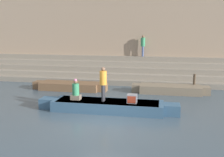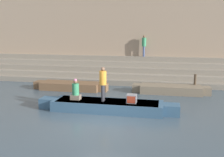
% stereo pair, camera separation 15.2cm
% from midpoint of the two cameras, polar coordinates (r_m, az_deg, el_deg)
% --- Properties ---
extents(ground_plane, '(120.00, 120.00, 0.00)m').
position_cam_midpoint_polar(ground_plane, '(11.49, -2.01, -9.51)').
color(ground_plane, '#3D4C56').
extents(ghat_steps, '(36.00, 2.89, 1.87)m').
position_cam_midpoint_polar(ghat_steps, '(20.25, 3.80, 1.29)').
color(ghat_steps, gray).
rests_on(ghat_steps, ground).
extents(back_wall, '(34.20, 1.28, 8.46)m').
position_cam_midpoint_polar(back_wall, '(21.63, 4.46, 11.22)').
color(back_wall, tan).
rests_on(back_wall, ground).
extents(rowboat_main, '(6.93, 1.50, 0.51)m').
position_cam_midpoint_polar(rowboat_main, '(12.94, -1.34, -5.93)').
color(rowboat_main, '#33516B').
rests_on(rowboat_main, ground).
extents(person_standing, '(0.34, 0.34, 1.68)m').
position_cam_midpoint_polar(person_standing, '(12.67, -2.27, -0.67)').
color(person_standing, '#28282D').
rests_on(person_standing, rowboat_main).
extents(person_rowing, '(0.47, 0.37, 1.05)m').
position_cam_midpoint_polar(person_rowing, '(13.16, -8.23, -2.78)').
color(person_rowing, '#756656').
rests_on(person_rowing, rowboat_main).
extents(tv_set, '(0.47, 0.45, 0.41)m').
position_cam_midpoint_polar(tv_set, '(12.54, 4.03, -4.38)').
color(tv_set, slate).
rests_on(tv_set, rowboat_main).
extents(moored_boat_shore, '(5.02, 1.34, 0.50)m').
position_cam_midpoint_polar(moored_boat_shore, '(17.69, -9.39, -1.58)').
color(moored_boat_shore, brown).
rests_on(moored_boat_shore, ground).
extents(moored_boat_distant, '(4.80, 1.34, 0.50)m').
position_cam_midpoint_polar(moored_boat_distant, '(16.91, 12.27, -2.24)').
color(moored_boat_distant, '#756651').
rests_on(moored_boat_distant, ground).
extents(mooring_post, '(0.16, 0.16, 1.17)m').
position_cam_midpoint_polar(mooring_post, '(17.50, 17.22, -0.97)').
color(mooring_post, '#473828').
rests_on(mooring_post, ground).
extents(person_on_steps, '(0.33, 0.33, 1.65)m').
position_cam_midpoint_polar(person_on_steps, '(20.70, 6.54, 7.40)').
color(person_on_steps, '#3D4C75').
rests_on(person_on_steps, ghat_steps).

